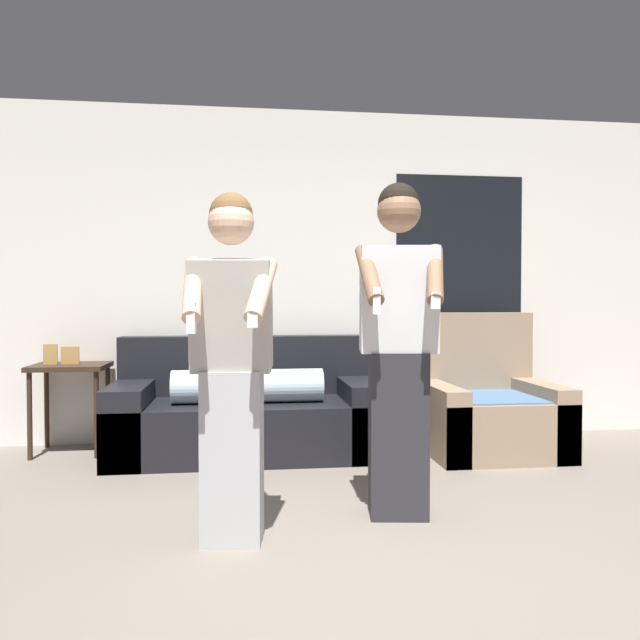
{
  "coord_description": "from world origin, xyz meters",
  "views": [
    {
      "loc": [
        -0.67,
        -2.25,
        1.12
      ],
      "look_at": [
        -0.28,
        0.82,
        1.04
      ],
      "focal_mm": 35.0,
      "sensor_mm": 36.0,
      "label": 1
    }
  ],
  "objects_px": {
    "couch": "(248,413)",
    "person_right": "(398,345)",
    "person_left": "(232,363)",
    "armchair": "(485,409)",
    "side_table": "(70,377)"
  },
  "relations": [
    {
      "from": "person_left",
      "to": "person_right",
      "type": "relative_size",
      "value": 0.93
    },
    {
      "from": "side_table",
      "to": "person_left",
      "type": "bearing_deg",
      "value": -57.39
    },
    {
      "from": "person_left",
      "to": "armchair",
      "type": "bearing_deg",
      "value": 40.26
    },
    {
      "from": "couch",
      "to": "person_right",
      "type": "bearing_deg",
      "value": -62.56
    },
    {
      "from": "couch",
      "to": "person_left",
      "type": "xyz_separation_m",
      "value": [
        -0.09,
        -1.73,
        0.54
      ]
    },
    {
      "from": "couch",
      "to": "person_right",
      "type": "height_order",
      "value": "person_right"
    },
    {
      "from": "couch",
      "to": "person_left",
      "type": "relative_size",
      "value": 1.2
    },
    {
      "from": "couch",
      "to": "armchair",
      "type": "bearing_deg",
      "value": -4.37
    },
    {
      "from": "armchair",
      "to": "person_right",
      "type": "relative_size",
      "value": 0.6
    },
    {
      "from": "person_left",
      "to": "person_right",
      "type": "distance_m",
      "value": 0.9
    },
    {
      "from": "armchair",
      "to": "person_left",
      "type": "relative_size",
      "value": 0.64
    },
    {
      "from": "person_right",
      "to": "side_table",
      "type": "bearing_deg",
      "value": 141.42
    },
    {
      "from": "person_left",
      "to": "side_table",
      "type": "bearing_deg",
      "value": 122.61
    },
    {
      "from": "person_right",
      "to": "person_left",
      "type": "bearing_deg",
      "value": -163.72
    },
    {
      "from": "person_left",
      "to": "person_right",
      "type": "height_order",
      "value": "person_right"
    }
  ]
}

